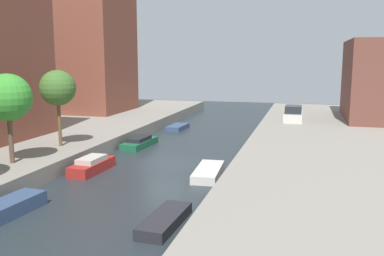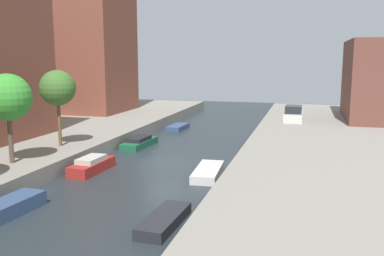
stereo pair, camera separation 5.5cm
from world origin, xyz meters
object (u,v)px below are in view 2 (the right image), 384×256
moored_boat_right_1 (164,220)px  parked_car (293,114)px  moored_boat_left_1 (4,209)px  moored_boat_right_2 (208,172)px  moored_boat_left_4 (178,127)px  street_tree_2 (8,98)px  street_tree_3 (58,88)px  moored_boat_left_2 (92,165)px  moored_boat_left_3 (139,142)px  apartment_tower_far (81,21)px

moored_boat_right_1 → parked_car: bearing=80.2°
moored_boat_left_1 → moored_boat_right_2: size_ratio=1.00×
parked_car → moored_boat_left_4: (-11.26, -2.22, -1.41)m
street_tree_2 → street_tree_3: 5.06m
street_tree_2 → parked_car: 26.76m
street_tree_2 → moored_boat_left_2: size_ratio=1.37×
parked_car → moored_boat_left_3: parked_car is taller
street_tree_3 → moored_boat_left_3: size_ratio=1.23×
moored_boat_left_1 → moored_boat_right_1: bearing=7.2°
apartment_tower_far → moored_boat_right_2: 30.05m
moored_boat_left_4 → street_tree_3: bearing=-106.2°
street_tree_2 → moored_boat_left_1: street_tree_2 is taller
apartment_tower_far → moored_boat_left_2: (12.28, -20.94, -10.88)m
parked_car → apartment_tower_far: bearing=175.2°
apartment_tower_far → moored_boat_left_2: 26.60m
apartment_tower_far → street_tree_2: apartment_tower_far is taller
parked_car → moored_boat_left_3: bearing=-136.8°
moored_boat_left_3 → street_tree_3: bearing=-123.6°
moored_boat_left_3 → street_tree_2: bearing=-109.1°
parked_car → moored_boat_left_3: 16.18m
apartment_tower_far → street_tree_3: 21.42m
apartment_tower_far → parked_car: (24.02, -2.02, -9.66)m
moored_boat_left_1 → moored_boat_right_2: (7.38, 8.90, -0.09)m
street_tree_2 → moored_boat_left_3: (3.67, 10.59, -4.49)m
street_tree_2 → moored_boat_left_1: 7.76m
moored_boat_left_4 → moored_boat_right_2: 17.12m
moored_boat_right_2 → moored_boat_left_3: bearing=136.8°
parked_car → moored_boat_right_1: bearing=-99.8°
apartment_tower_far → street_tree_2: 25.98m
apartment_tower_far → street_tree_3: apartment_tower_far is taller
moored_boat_left_4 → street_tree_2: bearing=-102.1°
moored_boat_left_2 → moored_boat_left_3: bearing=90.1°
street_tree_3 → moored_boat_left_4: street_tree_3 is taller
street_tree_2 → street_tree_3: bearing=90.0°
apartment_tower_far → street_tree_3: (8.60, -18.60, -6.25)m
moored_boat_left_2 → moored_boat_right_2: size_ratio=0.90×
moored_boat_left_2 → moored_boat_right_1: size_ratio=1.02×
parked_car → moored_boat_right_1: size_ratio=1.07×
street_tree_3 → street_tree_2: bearing=-90.0°
apartment_tower_far → moored_boat_right_2: (19.59, -19.94, -11.05)m
street_tree_2 → moored_boat_right_2: bearing=18.7°
moored_boat_left_1 → moored_boat_left_2: moored_boat_left_2 is taller
street_tree_2 → moored_boat_left_3: bearing=70.9°
parked_car → moored_boat_left_2: parked_car is taller
moored_boat_left_4 → moored_boat_right_1: moored_boat_right_1 is taller
street_tree_3 → moored_boat_left_4: bearing=73.8°
moored_boat_left_1 → apartment_tower_far: bearing=112.9°
moored_boat_left_2 → moored_boat_left_4: size_ratio=1.11×
moored_boat_right_1 → street_tree_3: bearing=139.6°
apartment_tower_far → moored_boat_right_1: 35.82m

